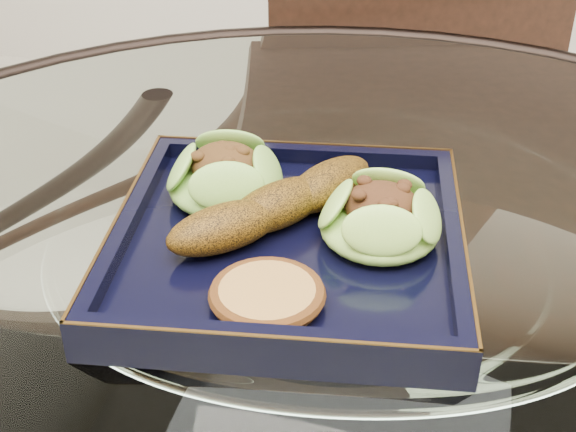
# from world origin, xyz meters

# --- Properties ---
(dining_table) EXTENTS (1.13, 1.13, 0.77)m
(dining_table) POSITION_xyz_m (-0.00, -0.00, 0.60)
(dining_table) COLOR white
(dining_table) RESTS_ON ground
(dining_chair) EXTENTS (0.58, 0.58, 1.06)m
(dining_chair) POSITION_xyz_m (0.01, 0.52, 0.59)
(dining_chair) COLOR black
(dining_chair) RESTS_ON ground
(navy_plate) EXTENTS (0.32, 0.32, 0.02)m
(navy_plate) POSITION_xyz_m (-0.04, 0.01, 0.77)
(navy_plate) COLOR black
(navy_plate) RESTS_ON dining_table
(lettuce_wrap_left) EXTENTS (0.11, 0.11, 0.03)m
(lettuce_wrap_left) POSITION_xyz_m (-0.11, 0.05, 0.80)
(lettuce_wrap_left) COLOR #5D9B2D
(lettuce_wrap_left) RESTS_ON navy_plate
(lettuce_wrap_right) EXTENTS (0.12, 0.12, 0.03)m
(lettuce_wrap_right) POSITION_xyz_m (0.03, 0.03, 0.80)
(lettuce_wrap_right) COLOR #6CAB31
(lettuce_wrap_right) RESTS_ON navy_plate
(roasted_plantain) EXTENTS (0.14, 0.18, 0.04)m
(roasted_plantain) POSITION_xyz_m (-0.06, 0.03, 0.80)
(roasted_plantain) COLOR #633E0A
(roasted_plantain) RESTS_ON navy_plate
(crumb_patty) EXTENTS (0.08, 0.08, 0.01)m
(crumb_patty) POSITION_xyz_m (-0.03, -0.07, 0.79)
(crumb_patty) COLOR #B5783C
(crumb_patty) RESTS_ON navy_plate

